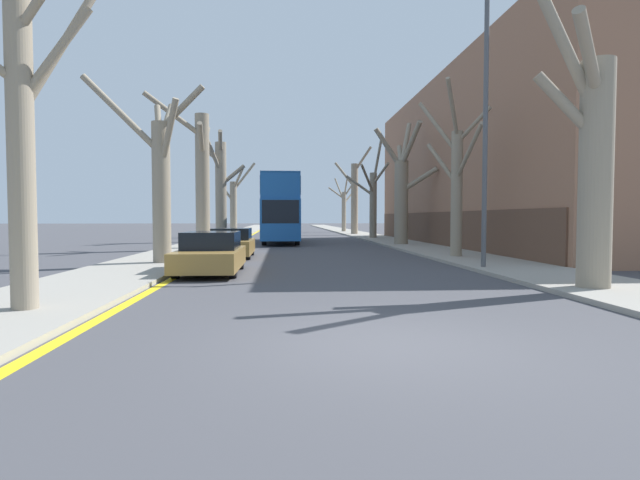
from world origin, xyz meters
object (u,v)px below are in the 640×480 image
object	(u,v)px
street_tree_right_0	(593,162)
street_tree_right_2	(402,191)
parked_car_1	(232,243)
street_tree_right_3	(373,199)
double_decker_bus	(281,206)
street_tree_right_4	(354,195)
street_tree_left_0	(25,109)
street_tree_left_1	(160,177)
parked_car_0	(211,254)
street_tree_left_3	(221,187)
street_tree_left_4	(234,205)
street_tree_right_1	(456,182)
street_tree_left_2	(201,176)
street_tree_right_5	(344,207)
lamp_post	(483,118)

from	to	relation	value
street_tree_right_0	street_tree_right_2	distance (m)	19.96
parked_car_1	street_tree_right_0	bearing A→B (deg)	-49.47
street_tree_right_0	street_tree_right_3	xyz separation A→B (m)	(0.14, 29.65, 0.22)
double_decker_bus	parked_car_1	xyz separation A→B (m)	(-2.15, -13.22, -1.97)
street_tree_right_4	street_tree_right_3	bearing A→B (deg)	-89.44
street_tree_left_0	street_tree_left_1	world-z (taller)	street_tree_left_0
double_decker_bus	parked_car_0	bearing A→B (deg)	-96.24
street_tree_right_0	street_tree_left_3	bearing A→B (deg)	114.58
street_tree_left_4	street_tree_right_1	xyz separation A→B (m)	(11.91, -25.25, 0.37)
street_tree_right_4	double_decker_bus	distance (m)	17.01
street_tree_right_0	double_decker_bus	distance (m)	25.54
street_tree_left_2	double_decker_bus	distance (m)	8.94
street_tree_right_3	parked_car_1	world-z (taller)	street_tree_right_3
street_tree_right_1	street_tree_right_3	xyz separation A→B (m)	(-0.01, 19.94, -0.01)
street_tree_left_3	street_tree_right_3	world-z (taller)	street_tree_right_3
street_tree_right_3	street_tree_right_5	bearing A→B (deg)	90.05
street_tree_right_3	street_tree_right_5	world-z (taller)	street_tree_right_3
street_tree_right_1	street_tree_right_2	world-z (taller)	street_tree_right_2
double_decker_bus	parked_car_0	xyz separation A→B (m)	(-2.15, -19.63, -1.96)
double_decker_bus	street_tree_left_1	bearing A→B (deg)	-104.53
street_tree_left_0	street_tree_right_4	bearing A→B (deg)	74.05
street_tree_right_1	double_decker_bus	distance (m)	16.57
street_tree_right_3	lamp_post	bearing A→B (deg)	-91.73
street_tree_right_2	parked_car_0	bearing A→B (deg)	-123.03
street_tree_right_0	street_tree_right_3	bearing A→B (deg)	89.73
street_tree_right_0	street_tree_right_4	world-z (taller)	street_tree_right_4
street_tree_right_3	street_tree_right_5	xyz separation A→B (m)	(-0.02, 19.62, -0.21)
street_tree_left_0	parked_car_1	distance (m)	13.73
street_tree_left_0	lamp_post	bearing A→B (deg)	32.06
street_tree_left_1	parked_car_1	xyz separation A→B (m)	(2.22, 3.63, -2.64)
street_tree_left_2	street_tree_right_3	world-z (taller)	street_tree_left_2
street_tree_left_0	parked_car_0	bearing A→B (deg)	71.52
street_tree_right_4	street_tree_right_5	distance (m)	9.68
street_tree_left_0	parked_car_1	bearing A→B (deg)	80.24
street_tree_right_0	parked_car_1	bearing A→B (deg)	130.53
street_tree_left_0	street_tree_left_3	world-z (taller)	street_tree_left_0
street_tree_left_2	street_tree_left_3	distance (m)	9.14
parked_car_0	street_tree_left_4	bearing A→B (deg)	94.13
double_decker_bus	street_tree_right_2	bearing A→B (deg)	-30.16
street_tree_right_0	street_tree_right_1	distance (m)	9.72
street_tree_left_0	street_tree_right_5	distance (m)	52.63
street_tree_right_0	lamp_post	bearing A→B (deg)	96.81
street_tree_left_2	street_tree_right_3	xyz separation A→B (m)	(11.93, 12.89, -0.77)
street_tree_right_5	street_tree_right_0	bearing A→B (deg)	-90.14
lamp_post	parked_car_0	bearing A→B (deg)	-178.35
street_tree_right_0	street_tree_right_5	bearing A→B (deg)	89.86
street_tree_left_2	street_tree_left_4	world-z (taller)	street_tree_left_2
parked_car_1	street_tree_left_4	bearing A→B (deg)	95.24
street_tree_left_4	street_tree_right_3	bearing A→B (deg)	-24.07
parked_car_0	lamp_post	size ratio (longest dim) A/B	0.47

